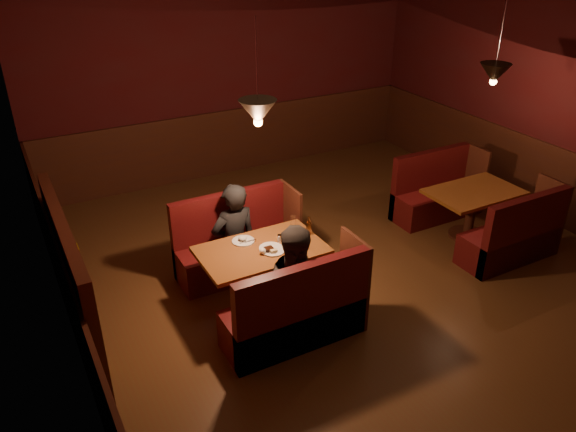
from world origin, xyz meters
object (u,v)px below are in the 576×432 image
second_table (473,203)px  diner_b (300,266)px  second_bench_near (514,239)px  second_bench_far (435,195)px  diner_a (233,217)px  main_table (263,261)px  main_bench_far (237,248)px  main_bench_near (298,316)px

second_table → diner_b: (-2.78, -0.59, 0.27)m
second_table → second_bench_near: second_bench_near is taller
second_bench_far → diner_a: bearing=-178.7°
second_table → diner_a: bearing=168.3°
main_table → main_bench_far: main_bench_far is taller
main_bench_near → diner_a: size_ratio=0.93×
main_bench_near → second_bench_far: size_ratio=1.10×
main_bench_near → diner_a: bearing=92.1°
main_bench_far → diner_a: diner_a is taller
main_bench_far → diner_a: 0.44m
second_table → main_bench_far: bearing=166.9°
main_bench_near → diner_a: 1.41m
diner_b → second_table: bearing=15.9°
second_table → diner_a: 2.99m
main_bench_far → second_bench_far: 2.90m
main_table → main_bench_near: size_ratio=0.91×
second_bench_far → second_bench_near: bearing=-90.0°
second_bench_near → main_table: bearing=167.7°
main_table → diner_b: 0.61m
main_table → second_bench_far: bearing=13.5°
main_table → main_bench_near: (0.01, -0.70, -0.22)m
main_table → second_bench_near: bearing=-12.3°
second_bench_far → main_table: bearing=-166.5°
diner_a → second_bench_far: bearing=178.2°
second_bench_near → diner_a: 3.24m
main_bench_near → diner_a: diner_a is taller
second_bench_far → diner_b: 3.10m
main_bench_near → second_bench_far: 3.22m
main_bench_near → main_bench_far: bearing=90.0°
main_bench_far → main_bench_near: (0.00, -1.40, 0.00)m
second_bench_near → main_bench_far: bearing=155.3°
second_bench_far → main_bench_near: bearing=-154.1°
second_bench_far → diner_a: (-2.95, -0.07, 0.45)m
main_bench_far → diner_a: size_ratio=0.93×
main_table → second_bench_near: (2.91, -0.64, -0.23)m
second_table → diner_b: bearing=-168.1°
main_table → second_bench_far: second_bench_far is taller
main_table → main_bench_far: (0.01, 0.70, -0.22)m
main_bench_near → diner_b: 0.48m
main_bench_near → second_table: bearing=14.4°
diner_b → main_bench_near: bearing=-118.0°
second_bench_near → second_table: bearing=92.2°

